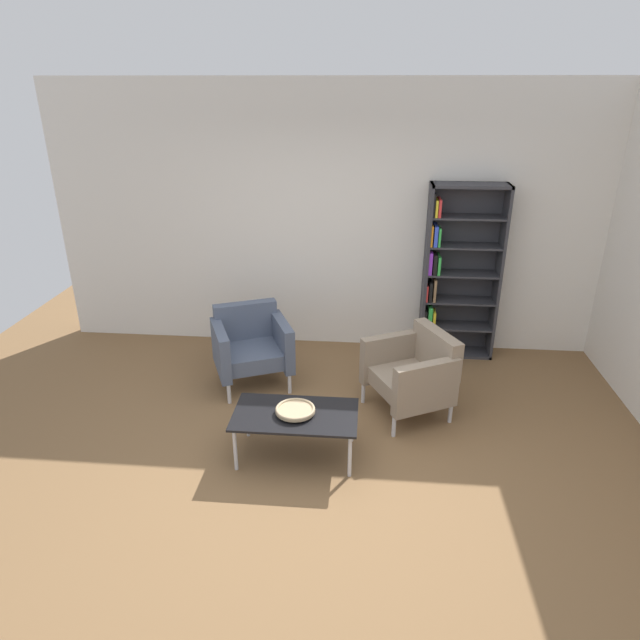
# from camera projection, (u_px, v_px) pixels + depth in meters

# --- Properties ---
(ground_plane) EXTENTS (8.32, 8.32, 0.00)m
(ground_plane) POSITION_uv_depth(u_px,v_px,m) (322.00, 472.00, 4.40)
(ground_plane) COLOR brown
(plaster_back_panel) EXTENTS (6.40, 0.12, 2.90)m
(plaster_back_panel) POSITION_uv_depth(u_px,v_px,m) (342.00, 220.00, 6.07)
(plaster_back_panel) COLOR silver
(plaster_back_panel) RESTS_ON ground_plane
(bookshelf_tall) EXTENTS (0.80, 0.30, 1.90)m
(bookshelf_tall) POSITION_uv_depth(u_px,v_px,m) (455.00, 275.00, 5.99)
(bookshelf_tall) COLOR #333338
(bookshelf_tall) RESTS_ON ground_plane
(coffee_table_low) EXTENTS (1.00, 0.56, 0.40)m
(coffee_table_low) POSITION_uv_depth(u_px,v_px,m) (295.00, 417.00, 4.46)
(coffee_table_low) COLOR black
(coffee_table_low) RESTS_ON ground_plane
(decorative_bowl) EXTENTS (0.32, 0.32, 0.05)m
(decorative_bowl) POSITION_uv_depth(u_px,v_px,m) (295.00, 410.00, 4.43)
(decorative_bowl) COLOR tan
(decorative_bowl) RESTS_ON coffee_table_low
(armchair_by_bookshelf) EXTENTS (0.91, 0.87, 0.78)m
(armchair_by_bookshelf) POSITION_uv_depth(u_px,v_px,m) (251.00, 345.00, 5.58)
(armchair_by_bookshelf) COLOR #4C566B
(armchair_by_bookshelf) RESTS_ON ground_plane
(armchair_near_window) EXTENTS (0.90, 0.92, 0.78)m
(armchair_near_window) POSITION_uv_depth(u_px,v_px,m) (414.00, 371.00, 5.06)
(armchair_near_window) COLOR gray
(armchair_near_window) RESTS_ON ground_plane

